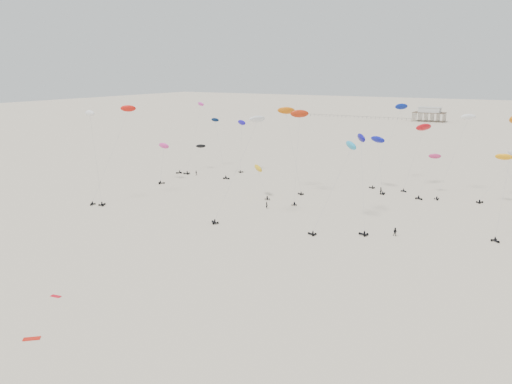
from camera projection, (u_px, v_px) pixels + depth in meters
The scene contains 29 objects.
ground_plane at pixel (384, 154), 213.63m from camera, with size 900.00×900.00×0.00m, color beige.
pavilion_main at pixel (429, 115), 344.32m from camera, with size 21.00×13.00×9.80m.
pier_fence at pixel (356, 117), 369.91m from camera, with size 80.20×0.20×1.50m.
rig_0 at pixel (120, 129), 134.53m from camera, with size 6.44×14.90×26.70m.
rig_1 at pixel (95, 152), 129.86m from camera, with size 5.80×2.85×24.90m.
rig_2 at pixel (195, 132), 175.09m from camera, with size 5.74×15.39×25.25m.
rig_3 at pixel (192, 156), 176.36m from camera, with size 4.84×13.67×12.82m.
rig_4 at pixel (462, 133), 139.88m from camera, with size 7.78×15.00×24.23m.
rig_5 at pixel (504, 168), 136.66m from camera, with size 9.72×13.79×17.20m.
rig_7 at pixel (428, 173), 140.71m from camera, with size 4.69×11.66×13.50m.
rig_8 at pixel (260, 174), 139.22m from camera, with size 7.62×5.62×9.37m.
rig_9 at pixel (362, 157), 116.22m from camera, with size 9.40×17.74×23.39m.
rig_10 at pixel (243, 152), 115.47m from camera, with size 9.74×12.14×25.38m.
rig_11 at pixel (221, 151), 164.62m from camera, with size 9.22×5.20×19.52m.
rig_12 at pixel (396, 121), 155.04m from camera, with size 6.76×17.55×27.00m.
rig_13 at pixel (345, 158), 113.68m from camera, with size 6.68×17.79×21.95m.
rig_14 at pixel (422, 133), 149.08m from camera, with size 6.15×13.69×20.35m.
rig_15 at pixel (299, 127), 137.31m from camera, with size 7.74×14.61×25.23m.
rig_16 at pixel (242, 131), 172.52m from camera, with size 4.72×5.06×18.28m.
rig_17 at pixel (288, 122), 143.62m from camera, with size 10.41×6.11×24.80m.
rig_18 at pixel (508, 169), 129.51m from camera, with size 9.04×9.80×14.89m.
rig_19 at pixel (378, 146), 146.76m from camera, with size 8.02×9.61×16.53m.
rig_20 at pixel (163, 154), 159.31m from camera, with size 6.38×7.87×12.49m.
spectator_0 at pixel (267, 208), 129.18m from camera, with size 0.75×0.52×2.07m, color black.
spectator_1 at pixel (395, 236), 107.72m from camera, with size 1.08×0.63×2.22m, color black.
spectator_2 at pixel (196, 175), 169.66m from camera, with size 1.12×0.60×1.89m, color black.
spectator_3 at pixel (381, 194), 144.51m from camera, with size 0.82×0.57×2.26m, color black.
grounded_kite_a at pixel (32, 339), 66.57m from camera, with size 2.20×0.90×0.08m, color red.
grounded_kite_b at pixel (56, 296), 79.08m from camera, with size 1.80×0.70×0.07m, color red.
Camera 1 is at (55.82, -11.16, 34.99)m, focal length 35.00 mm.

